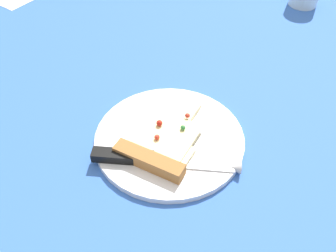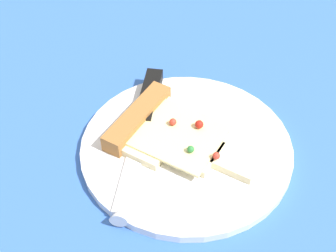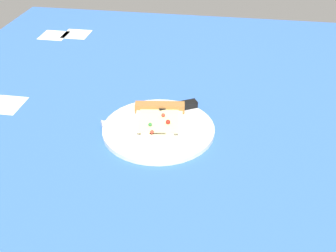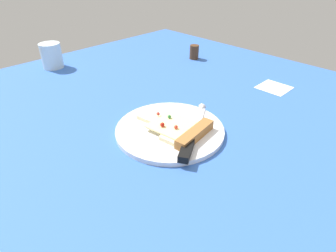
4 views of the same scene
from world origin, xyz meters
TOP-DOWN VIEW (x-y plane):
  - ground_plane at (-0.01, 0.01)cm, footprint 155.52×155.52cm
  - plate at (-8.57, -5.44)cm, footprint 25.75×25.75cm
  - pizza_slice at (-8.92, -2.85)cm, footprint 12.38×18.30cm
  - knife at (-9.37, 0.79)cm, footprint 21.81×13.86cm

SIDE VIEW (x-z plane):
  - ground_plane at x=-0.01cm, z-range -3.00..0.00cm
  - plate at x=-8.57cm, z-range 0.00..1.11cm
  - knife at x=-9.37cm, z-range 0.49..2.94cm
  - pizza_slice at x=-8.92cm, z-range 0.72..3.06cm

